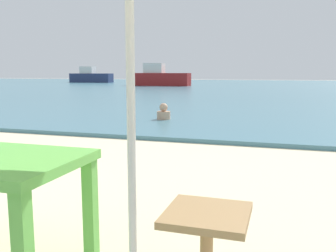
{
  "coord_description": "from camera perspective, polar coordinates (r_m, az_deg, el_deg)",
  "views": [
    {
      "loc": [
        0.87,
        -1.36,
        1.27
      ],
      "look_at": [
        -0.49,
        3.0,
        0.6
      ],
      "focal_mm": 39.35,
      "sensor_mm": 36.0,
      "label": 1
    }
  ],
  "objects": [
    {
      "name": "swimmer_person",
      "position": [
        9.35,
        -0.69,
        2.03
      ],
      "size": [
        0.34,
        0.34,
        0.41
      ],
      "color": "tan",
      "rests_on": "sea_water"
    },
    {
      "name": "boat_fishing_trawler",
      "position": [
        32.35,
        -1.46,
        7.51
      ],
      "size": [
        5.34,
        1.46,
        1.94
      ],
      "color": "maroon",
      "rests_on": "sea_water"
    },
    {
      "name": "side_table_wood",
      "position": [
        2.09,
        5.99,
        -17.77
      ],
      "size": [
        0.44,
        0.44,
        0.54
      ],
      "color": "#9E7A51",
      "rests_on": "ground_plane"
    },
    {
      "name": "sea_water",
      "position": [
        31.4,
        15.82,
        5.82
      ],
      "size": [
        120.0,
        50.0,
        0.08
      ],
      "primitive_type": "cube",
      "color": "teal",
      "rests_on": "ground_plane"
    },
    {
      "name": "boat_cargo_ship",
      "position": [
        43.39,
        -11.88,
        7.49
      ],
      "size": [
        4.95,
        1.35,
        1.8
      ],
      "color": "navy",
      "rests_on": "sea_water"
    }
  ]
}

